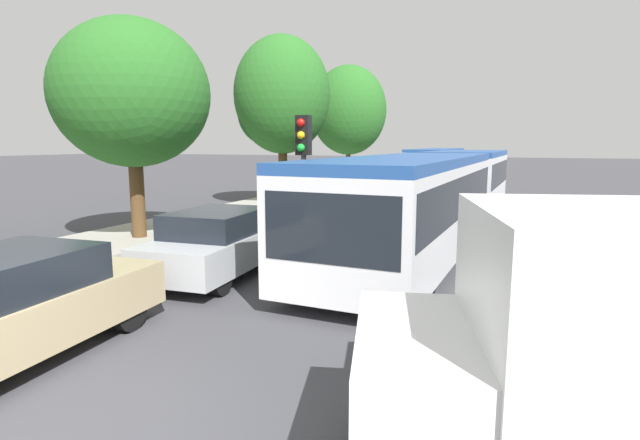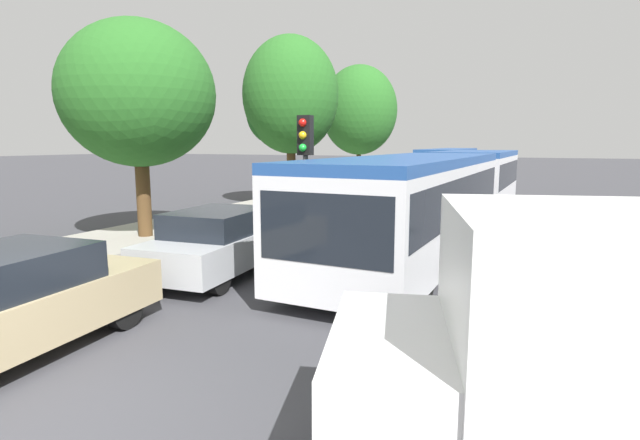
{
  "view_description": "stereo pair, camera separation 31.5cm",
  "coord_description": "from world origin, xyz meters",
  "px_view_note": "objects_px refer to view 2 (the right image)",
  "views": [
    {
      "loc": [
        4.06,
        -3.17,
        2.78
      ],
      "look_at": [
        0.2,
        6.26,
        1.2
      ],
      "focal_mm": 28.0,
      "sensor_mm": 36.0,
      "label": 1
    },
    {
      "loc": [
        4.35,
        -3.04,
        2.78
      ],
      "look_at": [
        0.2,
        6.26,
        1.2
      ],
      "focal_mm": 28.0,
      "sensor_mm": 36.0,
      "label": 2
    }
  ],
  "objects_px": {
    "articulated_bus": "(445,189)",
    "queued_car_green": "(325,211)",
    "traffic_light": "(305,155)",
    "queued_car_navy": "(408,184)",
    "tree_left_far": "(288,98)",
    "queued_car_silver": "(220,242)",
    "tree_left_mid": "(138,95)",
    "city_bus_rear": "(448,163)",
    "queued_car_tan": "(4,303)",
    "tree_left_distant": "(359,110)",
    "queued_car_black": "(373,194)"
  },
  "relations": [
    {
      "from": "queued_car_silver",
      "to": "queued_car_black",
      "type": "distance_m",
      "value": 11.02
    },
    {
      "from": "queued_car_tan",
      "to": "tree_left_distant",
      "type": "distance_m",
      "value": 25.89
    },
    {
      "from": "queued_car_silver",
      "to": "articulated_bus",
      "type": "bearing_deg",
      "value": -33.35
    },
    {
      "from": "city_bus_rear",
      "to": "queued_car_green",
      "type": "bearing_deg",
      "value": -178.71
    },
    {
      "from": "traffic_light",
      "to": "tree_left_mid",
      "type": "bearing_deg",
      "value": -95.47
    },
    {
      "from": "traffic_light",
      "to": "tree_left_far",
      "type": "relative_size",
      "value": 0.47
    },
    {
      "from": "queued_car_navy",
      "to": "queued_car_tan",
      "type": "bearing_deg",
      "value": 175.54
    },
    {
      "from": "articulated_bus",
      "to": "tree_left_mid",
      "type": "relative_size",
      "value": 2.74
    },
    {
      "from": "queued_car_tan",
      "to": "queued_car_green",
      "type": "distance_m",
      "value": 9.87
    },
    {
      "from": "traffic_light",
      "to": "tree_left_far",
      "type": "xyz_separation_m",
      "value": [
        -5.14,
        9.01,
        2.17
      ]
    },
    {
      "from": "queued_car_silver",
      "to": "tree_left_mid",
      "type": "height_order",
      "value": "tree_left_mid"
    },
    {
      "from": "tree_left_far",
      "to": "tree_left_distant",
      "type": "height_order",
      "value": "tree_left_distant"
    },
    {
      "from": "tree_left_mid",
      "to": "articulated_bus",
      "type": "bearing_deg",
      "value": 27.83
    },
    {
      "from": "queued_car_tan",
      "to": "tree_left_distant",
      "type": "bearing_deg",
      "value": 5.4
    },
    {
      "from": "city_bus_rear",
      "to": "tree_left_far",
      "type": "height_order",
      "value": "tree_left_far"
    },
    {
      "from": "queued_car_green",
      "to": "tree_left_distant",
      "type": "distance_m",
      "value": 16.48
    },
    {
      "from": "tree_left_far",
      "to": "city_bus_rear",
      "type": "bearing_deg",
      "value": 77.1
    },
    {
      "from": "city_bus_rear",
      "to": "queued_car_silver",
      "type": "height_order",
      "value": "city_bus_rear"
    },
    {
      "from": "queued_car_navy",
      "to": "city_bus_rear",
      "type": "bearing_deg",
      "value": -3.34
    },
    {
      "from": "queued_car_navy",
      "to": "tree_left_far",
      "type": "relative_size",
      "value": 0.59
    },
    {
      "from": "queued_car_navy",
      "to": "tree_left_distant",
      "type": "distance_m",
      "value": 7.65
    },
    {
      "from": "queued_car_tan",
      "to": "queued_car_navy",
      "type": "height_order",
      "value": "queued_car_navy"
    },
    {
      "from": "tree_left_mid",
      "to": "traffic_light",
      "type": "bearing_deg",
      "value": -4.49
    },
    {
      "from": "articulated_bus",
      "to": "queued_car_silver",
      "type": "height_order",
      "value": "articulated_bus"
    },
    {
      "from": "queued_car_black",
      "to": "queued_car_navy",
      "type": "distance_m",
      "value": 4.77
    },
    {
      "from": "tree_left_far",
      "to": "queued_car_silver",
      "type": "bearing_deg",
      "value": -69.69
    },
    {
      "from": "queued_car_tan",
      "to": "queued_car_navy",
      "type": "distance_m",
      "value": 20.36
    },
    {
      "from": "queued_car_tan",
      "to": "tree_left_far",
      "type": "height_order",
      "value": "tree_left_far"
    },
    {
      "from": "queued_car_navy",
      "to": "tree_left_distant",
      "type": "relative_size",
      "value": 0.58
    },
    {
      "from": "queued_car_silver",
      "to": "queued_car_navy",
      "type": "xyz_separation_m",
      "value": [
        0.06,
        15.78,
        0.03
      ]
    },
    {
      "from": "queued_car_green",
      "to": "traffic_light",
      "type": "relative_size",
      "value": 1.24
    },
    {
      "from": "queued_car_silver",
      "to": "traffic_light",
      "type": "xyz_separation_m",
      "value": [
        1.13,
        1.81,
        1.79
      ]
    },
    {
      "from": "queued_car_green",
      "to": "queued_car_navy",
      "type": "xyz_separation_m",
      "value": [
        -0.07,
        10.49,
        0.02
      ]
    },
    {
      "from": "articulated_bus",
      "to": "queued_car_navy",
      "type": "bearing_deg",
      "value": -157.51
    },
    {
      "from": "queued_car_green",
      "to": "traffic_light",
      "type": "xyz_separation_m",
      "value": [
        1.0,
        -3.47,
        1.77
      ]
    },
    {
      "from": "articulated_bus",
      "to": "traffic_light",
      "type": "relative_size",
      "value": 4.91
    },
    {
      "from": "queued_car_navy",
      "to": "traffic_light",
      "type": "xyz_separation_m",
      "value": [
        1.07,
        -13.96,
        1.76
      ]
    },
    {
      "from": "articulated_bus",
      "to": "tree_left_mid",
      "type": "bearing_deg",
      "value": -59.93
    },
    {
      "from": "traffic_light",
      "to": "tree_left_distant",
      "type": "bearing_deg",
      "value": -164.97
    },
    {
      "from": "traffic_light",
      "to": "tree_left_distant",
      "type": "relative_size",
      "value": 0.46
    },
    {
      "from": "articulated_bus",
      "to": "queued_car_green",
      "type": "distance_m",
      "value": 3.64
    },
    {
      "from": "city_bus_rear",
      "to": "tree_left_distant",
      "type": "relative_size",
      "value": 1.48
    },
    {
      "from": "city_bus_rear",
      "to": "articulated_bus",
      "type": "bearing_deg",
      "value": -169.74
    },
    {
      "from": "articulated_bus",
      "to": "queued_car_silver",
      "type": "distance_m",
      "value": 7.27
    },
    {
      "from": "queued_car_black",
      "to": "traffic_light",
      "type": "xyz_separation_m",
      "value": [
        1.35,
        -9.2,
        1.82
      ]
    },
    {
      "from": "city_bus_rear",
      "to": "tree_left_mid",
      "type": "bearing_deg",
      "value": 171.76
    },
    {
      "from": "articulated_bus",
      "to": "queued_car_silver",
      "type": "bearing_deg",
      "value": -27.17
    },
    {
      "from": "queued_car_silver",
      "to": "tree_left_mid",
      "type": "xyz_separation_m",
      "value": [
        -4.16,
        2.23,
        3.38
      ]
    },
    {
      "from": "tree_left_far",
      "to": "tree_left_distant",
      "type": "distance_m",
      "value": 9.84
    },
    {
      "from": "queued_car_silver",
      "to": "tree_left_distant",
      "type": "height_order",
      "value": "tree_left_distant"
    }
  ]
}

